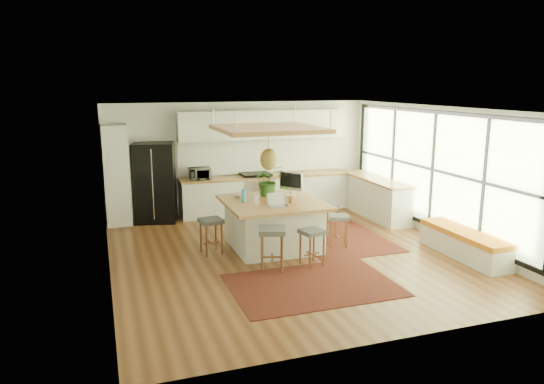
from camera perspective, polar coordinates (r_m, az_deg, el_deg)
name	(u,v)px	position (r m, az deg, el deg)	size (l,w,h in m)	color
floor	(291,254)	(9.67, 2.10, -6.90)	(7.00, 7.00, 0.00)	#552E18
ceiling	(292,109)	(9.15, 2.23, 9.30)	(7.00, 7.00, 0.00)	white
wall_back	(240,157)	(12.60, -3.56, 3.89)	(6.50, 6.50, 0.00)	silver
wall_front	(396,237)	(6.27, 13.73, -4.92)	(6.50, 6.50, 0.00)	silver
wall_left	(105,196)	(8.72, -18.21, -0.41)	(7.00, 7.00, 0.00)	silver
wall_right	(441,173)	(10.90, 18.34, 2.00)	(7.00, 7.00, 0.00)	silver
window_wall	(439,171)	(10.87, 18.23, 2.25)	(0.10, 6.20, 2.60)	black
pantry	(117,175)	(11.89, -16.98, 1.79)	(0.55, 0.60, 2.25)	silver
back_counter_base	(266,194)	(12.62, -0.71, -0.28)	(4.20, 0.60, 0.88)	silver
back_counter_top	(266,176)	(12.53, -0.72, 1.78)	(4.24, 0.64, 0.05)	#966235
backsplash	(262,156)	(12.74, -1.15, 4.00)	(4.20, 0.02, 0.80)	white
upper_cabinets	(264,125)	(12.50, -0.94, 7.54)	(4.20, 0.34, 0.70)	silver
range	(256,193)	(12.53, -1.80, -0.09)	(0.76, 0.62, 1.00)	#A5A5AA
right_counter_base	(375,198)	(12.52, 11.40, -0.61)	(0.60, 2.50, 0.88)	silver
right_counter_top	(375,179)	(12.43, 11.49, 1.46)	(0.64, 2.54, 0.05)	#966235
window_bench	(464,244)	(10.05, 20.66, -5.45)	(0.52, 2.00, 0.50)	silver
ceiling_panel	(269,143)	(9.48, -0.38, 5.46)	(1.86, 1.86, 0.80)	#966235
rug_near	(313,285)	(8.25, 4.57, -10.34)	(2.60, 1.80, 0.01)	black
rug_right	(337,237)	(10.72, 7.31, -5.04)	(1.80, 2.60, 0.01)	black
fridge	(155,182)	(11.95, -12.98, 1.09)	(0.91, 0.71, 1.83)	black
island	(273,224)	(9.89, 0.12, -3.63)	(1.85, 1.85, 0.93)	#966235
stool_near_left	(272,250)	(8.74, 0.01, -6.53)	(0.44, 0.44, 0.75)	#43484B
stool_near_right	(312,246)	(9.00, 4.50, -6.01)	(0.38, 0.38, 0.65)	#43484B
stool_right_front	(339,229)	(10.05, 7.45, -4.12)	(0.37, 0.37, 0.63)	#43484B
stool_right_back	(326,219)	(10.72, 6.02, -3.06)	(0.41, 0.41, 0.69)	#43484B
stool_left_side	(211,235)	(9.64, -6.82, -4.82)	(0.40, 0.40, 0.67)	#43484B
laptop	(278,200)	(9.31, 0.69, -0.91)	(0.34, 0.36, 0.25)	#A5A5AA
monitor	(291,183)	(10.16, 2.13, 1.00)	(0.53, 0.19, 0.49)	#A5A5AA
microwave	(200,172)	(12.09, -8.08, 2.20)	(0.49, 0.27, 0.33)	#A5A5AA
island_plant	(268,184)	(10.17, -0.45, 0.94)	(0.57, 0.63, 0.49)	#1E4C19
island_bowl	(240,196)	(10.08, -3.60, -0.46)	(0.23, 0.23, 0.06)	silver
island_bottle_0	(244,197)	(9.69, -3.15, -0.57)	(0.07, 0.07, 0.19)	#36A0D9
island_bottle_1	(255,199)	(9.49, -1.86, -0.82)	(0.07, 0.07, 0.19)	white
island_bottle_2	(291,198)	(9.56, 2.13, -0.72)	(0.07, 0.07, 0.19)	#AC6B39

